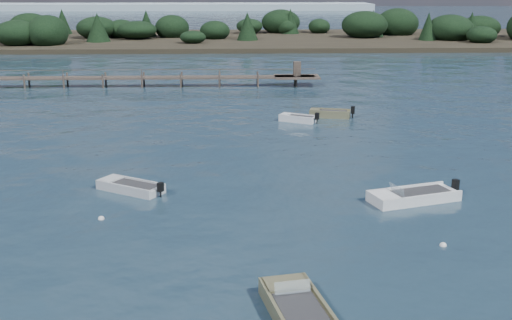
{
  "coord_description": "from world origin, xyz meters",
  "views": [
    {
      "loc": [
        -3.17,
        -23.42,
        11.62
      ],
      "look_at": [
        -1.82,
        14.0,
        1.0
      ],
      "focal_mm": 45.0,
      "sensor_mm": 36.0,
      "label": 1
    }
  ],
  "objects_px": {
    "dinghy_mid_grey": "(131,188)",
    "tender_far_white": "(298,120)",
    "tender_far_grey_b": "(330,115)",
    "dinghy_mid_white_a": "(413,198)",
    "dinghy_near_olive": "(301,318)",
    "jetty": "(65,78)"
  },
  "relations": [
    {
      "from": "dinghy_near_olive",
      "to": "jetty",
      "type": "bearing_deg",
      "value": 112.1
    },
    {
      "from": "dinghy_mid_grey",
      "to": "tender_far_white",
      "type": "bearing_deg",
      "value": 57.71
    },
    {
      "from": "tender_far_white",
      "to": "dinghy_mid_white_a",
      "type": "xyz_separation_m",
      "value": [
        4.28,
        -20.14,
        -0.0
      ]
    },
    {
      "from": "dinghy_mid_grey",
      "to": "tender_far_white",
      "type": "height_order",
      "value": "tender_far_white"
    },
    {
      "from": "tender_far_grey_b",
      "to": "dinghy_mid_white_a",
      "type": "bearing_deg",
      "value": -86.57
    },
    {
      "from": "tender_far_grey_b",
      "to": "jetty",
      "type": "height_order",
      "value": "jetty"
    },
    {
      "from": "dinghy_mid_grey",
      "to": "tender_far_white",
      "type": "distance_m",
      "value": 21.17
    },
    {
      "from": "dinghy_mid_grey",
      "to": "jetty",
      "type": "bearing_deg",
      "value": 109.11
    },
    {
      "from": "dinghy_mid_grey",
      "to": "tender_far_grey_b",
      "type": "relative_size",
      "value": 1.03
    },
    {
      "from": "tender_far_white",
      "to": "dinghy_near_olive",
      "type": "bearing_deg",
      "value": -95.47
    },
    {
      "from": "tender_far_white",
      "to": "tender_far_grey_b",
      "type": "bearing_deg",
      "value": 30.27
    },
    {
      "from": "dinghy_mid_grey",
      "to": "jetty",
      "type": "relative_size",
      "value": 0.06
    },
    {
      "from": "dinghy_near_olive",
      "to": "tender_far_grey_b",
      "type": "bearing_deg",
      "value": 79.94
    },
    {
      "from": "dinghy_mid_white_a",
      "to": "jetty",
      "type": "bearing_deg",
      "value": 126.03
    },
    {
      "from": "dinghy_near_olive",
      "to": "tender_far_grey_b",
      "type": "xyz_separation_m",
      "value": [
        6.1,
        34.39,
        0.01
      ]
    },
    {
      "from": "dinghy_mid_grey",
      "to": "dinghy_near_olive",
      "type": "xyz_separation_m",
      "value": [
        8.18,
        -14.77,
        0.03
      ]
    },
    {
      "from": "dinghy_near_olive",
      "to": "dinghy_mid_white_a",
      "type": "height_order",
      "value": "dinghy_near_olive"
    },
    {
      "from": "tender_far_white",
      "to": "jetty",
      "type": "relative_size",
      "value": 0.05
    },
    {
      "from": "dinghy_mid_grey",
      "to": "dinghy_near_olive",
      "type": "bearing_deg",
      "value": -61.02
    },
    {
      "from": "dinghy_near_olive",
      "to": "tender_far_grey_b",
      "type": "relative_size",
      "value": 1.41
    },
    {
      "from": "dinghy_mid_grey",
      "to": "dinghy_mid_white_a",
      "type": "height_order",
      "value": "dinghy_mid_white_a"
    },
    {
      "from": "tender_far_white",
      "to": "dinghy_mid_white_a",
      "type": "bearing_deg",
      "value": -78.0
    }
  ]
}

